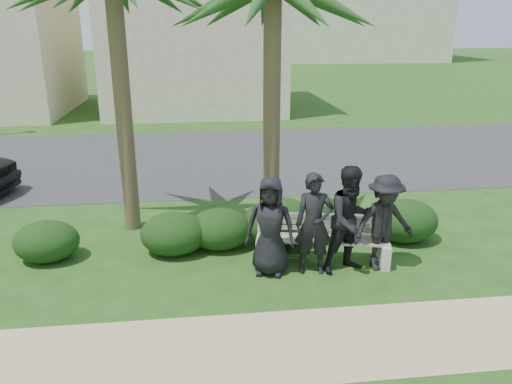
% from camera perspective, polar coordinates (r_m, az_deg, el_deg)
% --- Properties ---
extents(ground, '(160.00, 160.00, 0.00)m').
position_cam_1_polar(ground, '(8.25, 1.32, -9.85)').
color(ground, '#1A4814').
rests_on(ground, ground).
extents(footpath, '(30.00, 1.60, 0.01)m').
position_cam_1_polar(footpath, '(6.74, 3.60, -17.07)').
color(footpath, tan).
rests_on(footpath, ground).
extents(asphalt_street, '(160.00, 8.00, 0.01)m').
position_cam_1_polar(asphalt_street, '(15.71, -2.86, 4.06)').
color(asphalt_street, '#2D2D30').
rests_on(asphalt_street, ground).
extents(stucco_bldg_right, '(8.40, 8.40, 7.30)m').
position_cam_1_polar(stucco_bldg_right, '(25.18, -7.16, 17.82)').
color(stucco_bldg_right, '#C3B892').
rests_on(stucco_bldg_right, ground).
extents(park_bench, '(2.37, 0.98, 0.79)m').
position_cam_1_polar(park_bench, '(8.72, 7.51, -5.76)').
color(park_bench, gray).
rests_on(park_bench, ground).
extents(man_a, '(0.92, 0.73, 1.65)m').
position_cam_1_polar(man_a, '(8.09, 1.64, -3.95)').
color(man_a, black).
rests_on(man_a, ground).
extents(man_b, '(0.67, 0.48, 1.71)m').
position_cam_1_polar(man_b, '(8.17, 6.64, -3.65)').
color(man_b, black).
rests_on(man_b, ground).
extents(man_c, '(1.04, 0.90, 1.81)m').
position_cam_1_polar(man_c, '(8.29, 10.82, -3.14)').
color(man_c, black).
rests_on(man_c, ground).
extents(man_d, '(1.15, 0.78, 1.65)m').
position_cam_1_polar(man_d, '(8.50, 14.42, -3.43)').
color(man_d, black).
rests_on(man_d, ground).
extents(hedge_a, '(1.12, 0.92, 0.73)m').
position_cam_1_polar(hedge_a, '(9.45, -22.84, -5.11)').
color(hedge_a, black).
rests_on(hedge_a, ground).
extents(hedge_b, '(1.20, 0.99, 0.78)m').
position_cam_1_polar(hedge_b, '(9.09, -9.37, -4.58)').
color(hedge_b, black).
rests_on(hedge_b, ground).
extents(hedge_c, '(1.17, 0.97, 0.76)m').
position_cam_1_polar(hedge_c, '(9.21, -4.17, -4.11)').
color(hedge_c, black).
rests_on(hedge_c, ground).
extents(hedge_d, '(1.38, 1.14, 0.90)m').
position_cam_1_polar(hedge_d, '(9.36, 2.74, -3.24)').
color(hedge_d, black).
rests_on(hedge_d, ground).
extents(hedge_f, '(1.26, 1.04, 0.82)m').
position_cam_1_polar(hedge_f, '(9.90, 16.63, -3.03)').
color(hedge_f, black).
rests_on(hedge_f, ground).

